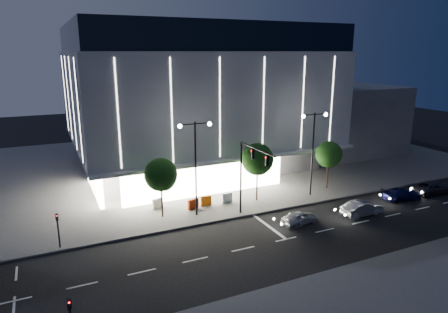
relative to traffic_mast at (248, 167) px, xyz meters
name	(u,v)px	position (x,y,z in m)	size (l,w,h in m)	color
ground	(256,236)	(-1.00, -3.34, -5.03)	(160.00, 160.00, 0.00)	black
sidewalk_museum	(204,160)	(4.00, 20.66, -4.95)	(70.00, 40.00, 0.15)	#474747
sidewalk_near	(420,298)	(4.00, -15.34, -4.95)	(70.00, 10.00, 0.15)	#474747
museum	(193,97)	(1.98, 18.97, 4.25)	(30.00, 25.80, 18.00)	#4C4C51
annex_building	(325,116)	(25.00, 20.66, -0.03)	(16.00, 20.00, 10.00)	#4C4C51
traffic_mast	(248,167)	(0.00, 0.00, 0.00)	(0.33, 5.89, 7.07)	black
street_lamp_west	(196,155)	(-4.00, 2.66, 0.93)	(3.16, 0.36, 9.00)	black
street_lamp_east	(313,142)	(9.00, 2.66, 0.93)	(3.16, 0.36, 9.00)	black
ped_signal_far	(58,227)	(-16.00, 1.16, -3.14)	(0.22, 0.24, 3.00)	black
tree_left	(161,176)	(-6.97, 3.68, -0.99)	(3.02, 3.02, 5.72)	black
tree_mid	(258,161)	(3.03, 3.68, -0.69)	(3.25, 3.25, 6.15)	black
tree_right	(329,156)	(12.03, 3.68, -1.14)	(2.91, 2.91, 5.51)	black
car_lead	(300,217)	(3.80, -2.77, -4.42)	(1.44, 3.57, 1.22)	#BABDC2
car_second	(362,208)	(10.30, -3.59, -4.34)	(1.46, 4.20, 1.38)	#AFB3B7
car_third	(402,194)	(17.01, -2.22, -4.41)	(1.74, 4.28, 1.24)	#14154B
car_fourth	(433,187)	(21.66, -2.21, -4.37)	(2.19, 4.74, 1.32)	#2F2F34
barrier_a	(193,204)	(-3.75, 4.22, -4.38)	(1.10, 0.25, 1.00)	red
barrier_b	(158,203)	(-6.84, 5.84, -4.38)	(1.10, 0.25, 1.00)	silver
barrier_c	(206,201)	(-2.29, 4.52, -4.38)	(1.10, 0.25, 1.00)	orange
barrier_d	(227,198)	(-0.05, 4.39, -4.38)	(1.10, 0.25, 1.00)	white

